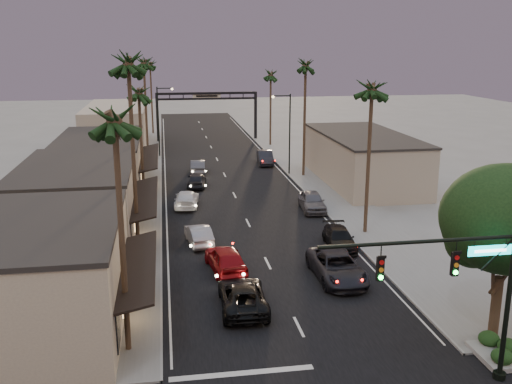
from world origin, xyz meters
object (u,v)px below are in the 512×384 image
object	(u,v)px
palm_rb	(306,62)
arch	(207,104)
palm_lc	(138,88)
traffic_signal	(469,274)
curbside_near	(337,267)
streetlight_right	(287,127)
palm_rc	(271,72)
oncoming_red	(226,259)
palm_la	(114,111)
palm_ld	(144,60)
palm_far	(150,62)
streetlight_left	(160,116)
corner_tree	(507,223)
oncoming_silver	(199,235)
oncoming_pickup	(243,296)
palm_lb	(128,58)
curbside_black	(339,238)
palm_ra	(372,84)

from	to	relation	value
palm_rb	arch	bearing A→B (deg)	108.30
arch	palm_lc	size ratio (longest dim) A/B	1.25
arch	palm_lc	bearing A→B (deg)	-104.20
traffic_signal	curbside_near	distance (m)	12.61
streetlight_right	palm_lc	distance (m)	18.66
palm_rc	oncoming_red	bearing A→B (deg)	-104.10
arch	streetlight_right	bearing A→B (deg)	-74.53
palm_la	palm_lc	size ratio (longest dim) A/B	1.08
palm_ld	palm_far	distance (m)	23.02
palm_far	traffic_signal	bearing A→B (deg)	-79.30
streetlight_left	oncoming_red	bearing A→B (deg)	-84.28
corner_tree	oncoming_silver	world-z (taller)	corner_tree
palm_la	oncoming_pickup	distance (m)	12.79
arch	palm_lb	size ratio (longest dim) A/B	1.00
arch	palm_la	xyz separation A→B (m)	(-8.60, -61.00, 5.91)
palm_rb	palm_ld	bearing A→B (deg)	147.40
corner_tree	oncoming_pickup	xyz separation A→B (m)	(-12.05, 5.15, -5.23)
oncoming_pickup	curbside_black	bearing A→B (deg)	-131.85
streetlight_right	palm_lc	size ratio (longest dim) A/B	0.74
streetlight_left	curbside_black	size ratio (longest dim) A/B	1.89
curbside_black	curbside_near	bearing A→B (deg)	-103.31
palm_lb	palm_rc	size ratio (longest dim) A/B	1.25
curbside_near	palm_rb	bearing A→B (deg)	79.48
streetlight_left	palm_lb	distance (m)	36.93
oncoming_red	oncoming_silver	size ratio (longest dim) A/B	1.14
palm_la	palm_rc	size ratio (longest dim) A/B	1.08
streetlight_left	palm_lb	world-z (taller)	palm_lb
streetlight_right	palm_rb	xyz separation A→B (m)	(1.68, -1.00, 7.09)
oncoming_pickup	curbside_near	distance (m)	7.08
palm_rb	oncoming_silver	bearing A→B (deg)	-122.31
palm_la	palm_rb	xyz separation A→B (m)	(17.20, 35.00, 0.97)
palm_rc	arch	bearing A→B (deg)	145.11
streetlight_left	oncoming_pickup	bearing A→B (deg)	-84.53
streetlight_right	palm_ld	world-z (taller)	palm_ld
oncoming_red	palm_rb	bearing A→B (deg)	-121.93
palm_lc	oncoming_silver	xyz separation A→B (m)	(4.30, -12.40, -9.75)
palm_far	curbside_near	world-z (taller)	palm_far
curbside_near	streetlight_left	bearing A→B (deg)	103.34
corner_tree	palm_lc	xyz separation A→B (m)	(-18.08, 28.55, 4.49)
streetlight_right	palm_rb	world-z (taller)	palm_rb
oncoming_silver	streetlight_left	bearing A→B (deg)	-92.85
oncoming_pickup	oncoming_red	bearing A→B (deg)	-84.53
palm_ld	streetlight_right	bearing A→B (deg)	-32.79
streetlight_right	palm_rb	bearing A→B (deg)	-30.76
arch	palm_rb	world-z (taller)	palm_rb
traffic_signal	palm_lc	world-z (taller)	palm_lc
palm_rc	palm_far	world-z (taller)	palm_far
corner_tree	palm_rb	world-z (taller)	palm_rb
streetlight_right	palm_ra	world-z (taller)	palm_ra
oncoming_pickup	oncoming_silver	xyz separation A→B (m)	(-1.73, 11.00, -0.04)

